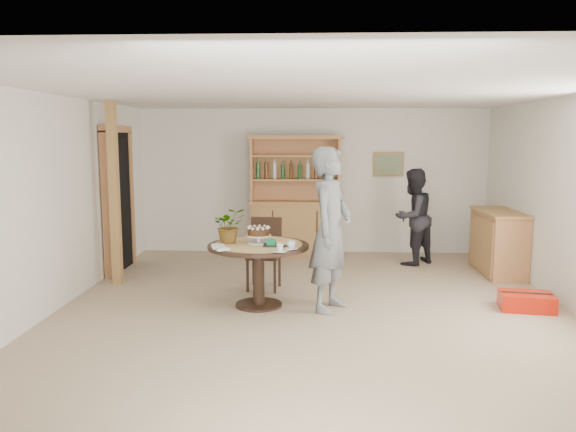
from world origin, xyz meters
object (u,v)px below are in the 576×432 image
(adult_person, at_px, (413,217))
(sideboard, at_px, (498,242))
(dining_table, at_px, (258,257))
(red_suitcase, at_px, (526,301))
(dining_chair, at_px, (265,249))
(hutch, at_px, (295,215))
(teen_boy, at_px, (331,230))

(adult_person, bearing_deg, sideboard, 111.81)
(dining_table, height_order, adult_person, adult_person)
(red_suitcase, bearing_deg, dining_chair, 174.05)
(red_suitcase, bearing_deg, sideboard, 91.64)
(hutch, xyz_separation_m, adult_person, (1.88, -0.66, 0.07))
(sideboard, height_order, dining_chair, dining_chair)
(dining_chair, bearing_deg, dining_table, -84.11)
(dining_table, bearing_deg, adult_person, 46.26)
(dining_table, xyz_separation_m, adult_person, (2.23, 2.33, 0.16))
(hutch, relative_size, dining_chair, 2.16)
(hutch, distance_m, red_suitcase, 4.16)
(dining_chair, relative_size, red_suitcase, 1.44)
(adult_person, relative_size, red_suitcase, 2.32)
(sideboard, distance_m, dining_table, 3.82)
(hutch, bearing_deg, teen_boy, -80.92)
(sideboard, distance_m, red_suitcase, 1.84)
(sideboard, bearing_deg, hutch, 157.79)
(dining_chair, xyz_separation_m, teen_boy, (0.84, -0.93, 0.42))
(hutch, height_order, dining_chair, hutch)
(teen_boy, bearing_deg, adult_person, -6.41)
(sideboard, xyz_separation_m, red_suitcase, (-0.24, -1.78, -0.37))
(hutch, xyz_separation_m, dining_table, (-0.36, -3.00, -0.08))
(teen_boy, height_order, red_suitcase, teen_boy)
(sideboard, bearing_deg, dining_table, -152.66)
(teen_boy, bearing_deg, dining_table, 106.49)
(hutch, xyz_separation_m, sideboard, (3.04, -1.24, -0.22))
(dining_table, distance_m, red_suitcase, 3.20)
(sideboard, bearing_deg, adult_person, 153.55)
(teen_boy, bearing_deg, sideboard, -30.71)
(hutch, xyz_separation_m, teen_boy, (0.49, -3.10, 0.26))
(hutch, bearing_deg, adult_person, -19.45)
(adult_person, bearing_deg, teen_boy, 18.65)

